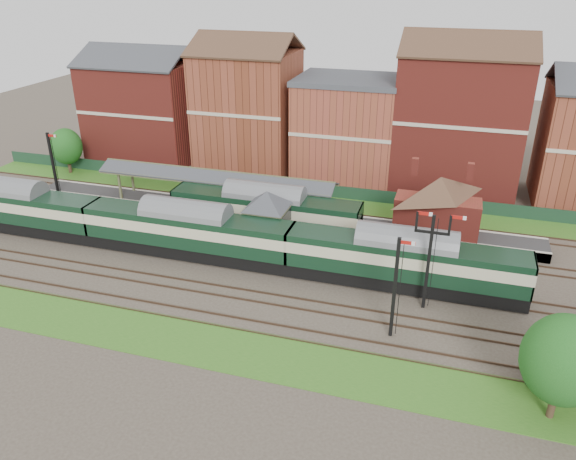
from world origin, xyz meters
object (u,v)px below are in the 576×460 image
(platform_railcar, at_px, (265,210))
(signal_box, at_px, (267,219))
(dmu_train, at_px, (187,230))
(goods_van_a, at_px, (575,361))
(semaphore_bracket, at_px, (430,256))

(platform_railcar, bearing_deg, signal_box, -67.32)
(dmu_train, xyz_separation_m, goods_van_a, (31.48, -9.00, -0.72))
(platform_railcar, xyz_separation_m, goods_van_a, (26.19, -15.50, -0.65))
(semaphore_bracket, relative_size, goods_van_a, 1.48)
(dmu_train, height_order, goods_van_a, dmu_train)
(semaphore_bracket, xyz_separation_m, goods_van_a, (9.79, -6.50, -2.71))
(signal_box, bearing_deg, semaphore_bracket, -20.92)
(goods_van_a, bearing_deg, signal_box, 153.74)
(semaphore_bracket, bearing_deg, dmu_train, 173.43)
(signal_box, relative_size, semaphore_bracket, 0.73)
(signal_box, height_order, platform_railcar, signal_box)
(dmu_train, bearing_deg, signal_box, 26.03)
(signal_box, bearing_deg, platform_railcar, 112.68)
(signal_box, distance_m, platform_railcar, 3.58)
(semaphore_bracket, bearing_deg, signal_box, 159.08)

